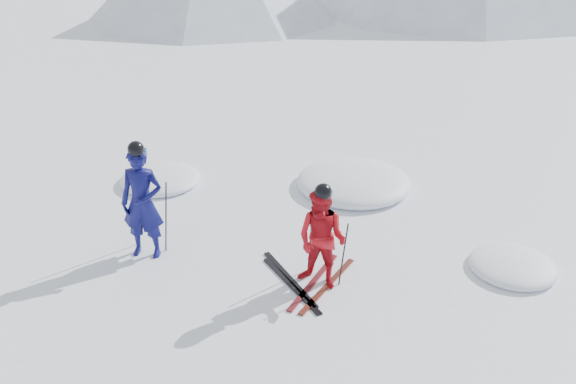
% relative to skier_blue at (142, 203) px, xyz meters
% --- Properties ---
extents(ground, '(160.00, 160.00, 0.00)m').
position_rel_skier_blue_xyz_m(ground, '(3.52, 0.66, -0.96)').
color(ground, white).
rests_on(ground, ground).
extents(skier_blue, '(0.81, 0.66, 1.93)m').
position_rel_skier_blue_xyz_m(skier_blue, '(0.00, 0.00, 0.00)').
color(skier_blue, '#0D0E50').
rests_on(skier_blue, ground).
extents(skier_red, '(0.82, 0.65, 1.62)m').
position_rel_skier_blue_xyz_m(skier_red, '(2.97, 0.46, -0.15)').
color(skier_red, '#B60E18').
rests_on(skier_red, ground).
extents(pole_blue_left, '(0.13, 0.09, 1.28)m').
position_rel_skier_blue_xyz_m(pole_blue_left, '(-0.30, 0.15, -0.32)').
color(pole_blue_left, black).
rests_on(pole_blue_left, ground).
extents(pole_blue_right, '(0.13, 0.08, 1.28)m').
position_rel_skier_blue_xyz_m(pole_blue_right, '(0.25, 0.25, -0.32)').
color(pole_blue_right, black).
rests_on(pole_blue_right, ground).
extents(pole_red_left, '(0.11, 0.09, 1.08)m').
position_rel_skier_blue_xyz_m(pole_red_left, '(2.67, 0.71, -0.42)').
color(pole_red_left, black).
rests_on(pole_red_left, ground).
extents(pole_red_right, '(0.11, 0.08, 1.08)m').
position_rel_skier_blue_xyz_m(pole_red_right, '(3.27, 0.61, -0.42)').
color(pole_red_right, black).
rests_on(pole_red_right, ground).
extents(ski_worn_left, '(0.11, 1.70, 0.03)m').
position_rel_skier_blue_xyz_m(ski_worn_left, '(2.85, 0.46, -0.95)').
color(ski_worn_left, black).
rests_on(ski_worn_left, ground).
extents(ski_worn_right, '(0.23, 1.70, 0.03)m').
position_rel_skier_blue_xyz_m(ski_worn_right, '(3.09, 0.46, -0.95)').
color(ski_worn_right, black).
rests_on(ski_worn_right, ground).
extents(ski_loose_a, '(1.42, 1.09, 0.03)m').
position_rel_skier_blue_xyz_m(ski_loose_a, '(2.48, 0.37, -0.95)').
color(ski_loose_a, black).
rests_on(ski_loose_a, ground).
extents(ski_loose_b, '(1.45, 1.04, 0.03)m').
position_rel_skier_blue_xyz_m(ski_loose_b, '(2.58, 0.22, -0.95)').
color(ski_loose_b, black).
rests_on(ski_loose_b, ground).
extents(snow_lumps, '(8.65, 3.62, 0.52)m').
position_rel_skier_blue_xyz_m(snow_lumps, '(1.79, 3.37, -0.96)').
color(snow_lumps, white).
rests_on(snow_lumps, ground).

